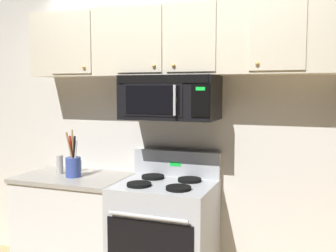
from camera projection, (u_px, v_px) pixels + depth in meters
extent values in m
cube|color=silver|center=(180.00, 123.00, 3.40)|extent=(5.20, 0.10, 2.70)
cube|color=#B7BABF|center=(165.00, 239.00, 3.14)|extent=(0.76, 0.64, 0.90)
cylinder|color=#B7BABF|center=(147.00, 217.00, 2.78)|extent=(0.61, 0.03, 0.03)
cube|color=#B7BABF|center=(177.00, 163.00, 3.36)|extent=(0.76, 0.07, 0.22)
cube|color=#19D83F|center=(175.00, 164.00, 3.32)|extent=(0.10, 0.00, 0.04)
cylinder|color=black|center=(139.00, 184.00, 3.02)|extent=(0.19, 0.19, 0.02)
cylinder|color=black|center=(178.00, 188.00, 2.91)|extent=(0.19, 0.19, 0.02)
cylinder|color=black|center=(153.00, 177.00, 3.28)|extent=(0.19, 0.19, 0.02)
cylinder|color=black|center=(190.00, 180.00, 3.17)|extent=(0.19, 0.19, 0.02)
cube|color=black|center=(170.00, 97.00, 3.15)|extent=(0.76, 0.39, 0.35)
cube|color=black|center=(161.00, 79.00, 2.95)|extent=(0.73, 0.01, 0.06)
cube|color=black|center=(152.00, 100.00, 2.99)|extent=(0.49, 0.01, 0.25)
cube|color=black|center=(152.00, 100.00, 2.99)|extent=(0.44, 0.01, 0.22)
cube|color=black|center=(200.00, 100.00, 2.86)|extent=(0.14, 0.01, 0.25)
cube|color=#19D83F|center=(200.00, 89.00, 2.85)|extent=(0.07, 0.00, 0.03)
cylinder|color=#B7BABF|center=(175.00, 100.00, 2.91)|extent=(0.02, 0.02, 0.23)
cube|color=beige|center=(172.00, 41.00, 3.14)|extent=(2.50, 0.33, 0.55)
cube|color=beige|center=(71.00, 43.00, 3.26)|extent=(0.38, 0.01, 0.51)
sphere|color=tan|center=(84.00, 67.00, 3.23)|extent=(0.03, 0.03, 0.03)
cube|color=beige|center=(139.00, 40.00, 3.05)|extent=(0.38, 0.01, 0.51)
sphere|color=tan|center=(154.00, 66.00, 3.01)|extent=(0.03, 0.03, 0.03)
cube|color=beige|center=(191.00, 37.00, 2.91)|extent=(0.38, 0.01, 0.51)
sphere|color=tan|center=(173.00, 65.00, 2.96)|extent=(0.03, 0.03, 0.03)
cube|color=beige|center=(277.00, 33.00, 2.69)|extent=(0.38, 0.01, 0.51)
sphere|color=tan|center=(257.00, 64.00, 2.74)|extent=(0.03, 0.03, 0.03)
cube|color=silver|center=(76.00, 228.00, 3.44)|extent=(0.90, 0.62, 0.86)
cube|color=#9E998E|center=(74.00, 177.00, 3.40)|extent=(0.93, 0.65, 0.03)
cylinder|color=#384C9E|center=(73.00, 167.00, 3.33)|extent=(0.13, 0.13, 0.17)
cylinder|color=red|center=(72.00, 151.00, 3.31)|extent=(0.04, 0.03, 0.26)
cylinder|color=olive|center=(70.00, 150.00, 3.29)|extent=(0.09, 0.03, 0.29)
cylinder|color=silver|center=(75.00, 154.00, 3.30)|extent=(0.02, 0.07, 0.22)
cylinder|color=tan|center=(73.00, 148.00, 3.32)|extent=(0.05, 0.04, 0.31)
cylinder|color=black|center=(74.00, 152.00, 3.29)|extent=(0.02, 0.06, 0.26)
cylinder|color=white|center=(79.00, 166.00, 3.57)|extent=(0.04, 0.04, 0.08)
cylinder|color=#B7BABF|center=(79.00, 161.00, 3.57)|extent=(0.04, 0.04, 0.02)
cylinder|color=#B7B2A8|center=(60.00, 165.00, 3.44)|extent=(0.06, 0.06, 0.17)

